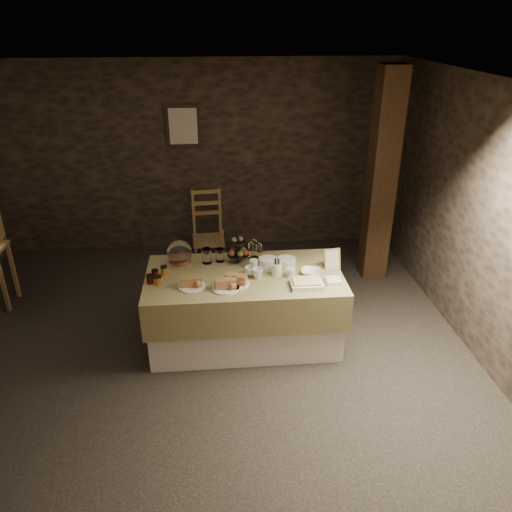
{
  "coord_description": "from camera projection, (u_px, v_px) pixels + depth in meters",
  "views": [
    {
      "loc": [
        0.21,
        -4.29,
        3.09
      ],
      "look_at": [
        0.61,
        0.2,
        0.89
      ],
      "focal_mm": 35.0,
      "sensor_mm": 36.0,
      "label": 1
    }
  ],
  "objects": [
    {
      "name": "buffet_table",
      "position": [
        244.0,
        303.0,
        5.07
      ],
      "size": [
        1.94,
        1.03,
        0.77
      ],
      "color": "silver",
      "rests_on": "ground_plane"
    },
    {
      "name": "square_dish",
      "position": [
        333.0,
        281.0,
        4.75
      ],
      "size": [
        0.14,
        0.14,
        0.04
      ],
      "primitive_type": "cube",
      "color": "white",
      "rests_on": "buffet_table"
    },
    {
      "name": "bowl",
      "position": [
        311.0,
        272.0,
        4.92
      ],
      "size": [
        0.23,
        0.23,
        0.05
      ],
      "primitive_type": "imported",
      "rotation": [
        0.0,
        0.0,
        -0.22
      ],
      "color": "white",
      "rests_on": "buffet_table"
    },
    {
      "name": "timber_column",
      "position": [
        382.0,
        178.0,
        6.01
      ],
      "size": [
        0.3,
        0.3,
        2.6
      ],
      "primitive_type": "cube",
      "color": "black",
      "rests_on": "ground_plane"
    },
    {
      "name": "plate_stack_a",
      "position": [
        268.0,
        263.0,
        5.04
      ],
      "size": [
        0.19,
        0.19,
        0.1
      ],
      "primitive_type": "cylinder",
      "color": "white",
      "rests_on": "buffet_table"
    },
    {
      "name": "fruit_stand",
      "position": [
        238.0,
        251.0,
        5.11
      ],
      "size": [
        0.22,
        0.22,
        0.32
      ],
      "rotation": [
        0.0,
        0.0,
        -0.2
      ],
      "color": "black",
      "rests_on": "buffet_table"
    },
    {
      "name": "cutlery_holder",
      "position": [
        277.0,
        270.0,
        4.89
      ],
      "size": [
        0.1,
        0.1,
        0.12
      ],
      "primitive_type": "cylinder",
      "color": "white",
      "rests_on": "buffet_table"
    },
    {
      "name": "room_shell",
      "position": [
        190.0,
        202.0,
        4.49
      ],
      "size": [
        5.52,
        5.02,
        2.6
      ],
      "color": "black",
      "rests_on": "ground"
    },
    {
      "name": "cup_b",
      "position": [
        258.0,
        273.0,
        4.83
      ],
      "size": [
        0.12,
        0.12,
        0.1
      ],
      "primitive_type": "imported",
      "rotation": [
        0.0,
        0.0,
        0.05
      ],
      "color": "white",
      "rests_on": "buffet_table"
    },
    {
      "name": "storage_jar_b",
      "position": [
        220.0,
        255.0,
        5.16
      ],
      "size": [
        0.09,
        0.09,
        0.14
      ],
      "primitive_type": "cylinder",
      "color": "white",
      "rests_on": "buffet_table"
    },
    {
      "name": "storage_jar_a",
      "position": [
        207.0,
        256.0,
        5.12
      ],
      "size": [
        0.1,
        0.1,
        0.16
      ],
      "primitive_type": "cylinder",
      "color": "white",
      "rests_on": "buffet_table"
    },
    {
      "name": "cup_a",
      "position": [
        250.0,
        271.0,
        4.89
      ],
      "size": [
        0.14,
        0.14,
        0.09
      ],
      "primitive_type": "imported",
      "rotation": [
        0.0,
        0.0,
        -0.23
      ],
      "color": "white",
      "rests_on": "buffet_table"
    },
    {
      "name": "bread_platter_right",
      "position": [
        236.0,
        281.0,
        4.73
      ],
      "size": [
        0.26,
        0.26,
        0.11
      ],
      "color": "white",
      "rests_on": "buffet_table"
    },
    {
      "name": "tart_dish",
      "position": [
        307.0,
        284.0,
        4.69
      ],
      "size": [
        0.3,
        0.22,
        0.07
      ],
      "color": "white",
      "rests_on": "buffet_table"
    },
    {
      "name": "bread_platter_left",
      "position": [
        191.0,
        283.0,
        4.68
      ],
      "size": [
        0.26,
        0.26,
        0.11
      ],
      "color": "white",
      "rests_on": "buffet_table"
    },
    {
      "name": "mug_c",
      "position": [
        254.0,
        264.0,
        5.02
      ],
      "size": [
        0.09,
        0.09,
        0.09
      ],
      "primitive_type": "cylinder",
      "color": "white",
      "rests_on": "buffet_table"
    },
    {
      "name": "bread_platter_center",
      "position": [
        226.0,
        285.0,
        4.65
      ],
      "size": [
        0.26,
        0.26,
        0.11
      ],
      "color": "white",
      "rests_on": "buffet_table"
    },
    {
      "name": "framed_picture",
      "position": [
        183.0,
        126.0,
        6.6
      ],
      "size": [
        0.45,
        0.04,
        0.55
      ],
      "color": "black",
      "rests_on": "room_shell"
    },
    {
      "name": "chair",
      "position": [
        208.0,
        227.0,
        6.96
      ],
      "size": [
        0.45,
        0.43,
        0.72
      ],
      "rotation": [
        0.0,
        0.0,
        0.05
      ],
      "color": "#99724C",
      "rests_on": "ground_plane"
    },
    {
      "name": "plate_stack_b",
      "position": [
        286.0,
        262.0,
        5.07
      ],
      "size": [
        0.2,
        0.2,
        0.08
      ],
      "primitive_type": "cylinder",
      "color": "white",
      "rests_on": "buffet_table"
    },
    {
      "name": "ground_plane",
      "position": [
        199.0,
        344.0,
        5.17
      ],
      "size": [
        5.5,
        5.0,
        0.01
      ],
      "primitive_type": "cube",
      "color": "black",
      "rests_on": "ground"
    },
    {
      "name": "mug_d",
      "position": [
        291.0,
        273.0,
        4.86
      ],
      "size": [
        0.08,
        0.08,
        0.09
      ],
      "primitive_type": "cylinder",
      "color": "white",
      "rests_on": "buffet_table"
    },
    {
      "name": "cake_dome",
      "position": [
        180.0,
        254.0,
        5.1
      ],
      "size": [
        0.26,
        0.26,
        0.26
      ],
      "color": "#99724C",
      "rests_on": "buffet_table"
    },
    {
      "name": "jam_jars",
      "position": [
        157.0,
        276.0,
        4.81
      ],
      "size": [
        0.18,
        0.26,
        0.07
      ],
      "color": "#530C09",
      "rests_on": "buffet_table"
    },
    {
      "name": "menu_frame",
      "position": [
        332.0,
        259.0,
        5.02
      ],
      "size": [
        0.18,
        0.1,
        0.22
      ],
      "primitive_type": "cube",
      "rotation": [
        -0.24,
        0.0,
        0.16
      ],
      "color": "#99724C",
      "rests_on": "buffet_table"
    }
  ]
}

